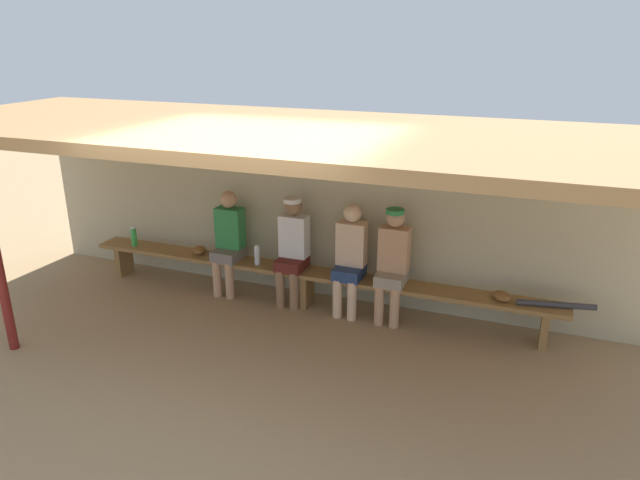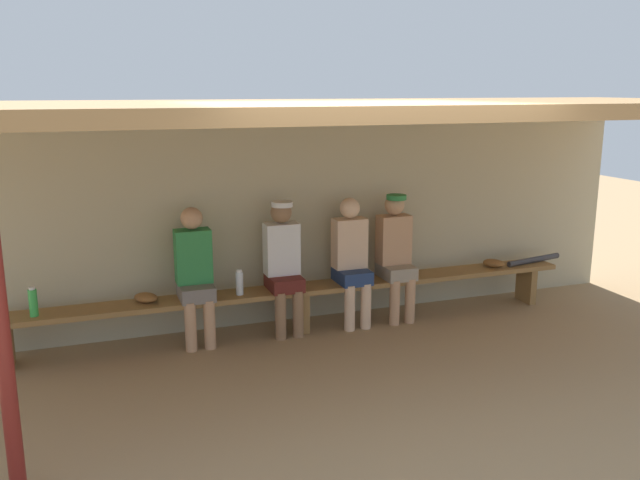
# 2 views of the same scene
# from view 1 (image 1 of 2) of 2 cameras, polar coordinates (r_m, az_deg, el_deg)

# --- Properties ---
(ground_plane) EXTENTS (24.00, 24.00, 0.00)m
(ground_plane) POSITION_cam_1_polar(r_m,az_deg,el_deg) (6.03, -6.97, -12.36)
(ground_plane) COLOR #9E7F59
(back_wall) EXTENTS (8.00, 0.20, 2.20)m
(back_wall) POSITION_cam_1_polar(r_m,az_deg,el_deg) (7.24, 0.01, 2.98)
(back_wall) COLOR #B7AD8C
(back_wall) RESTS_ON ground
(dugout_roof) EXTENTS (8.00, 2.80, 0.12)m
(dugout_roof) POSITION_cam_1_polar(r_m,az_deg,el_deg) (5.81, -4.66, 10.47)
(dugout_roof) COLOR #9E7547
(dugout_roof) RESTS_ON back_wall
(bench) EXTENTS (6.00, 0.36, 0.46)m
(bench) POSITION_cam_1_polar(r_m,az_deg,el_deg) (7.09, -1.29, -3.53)
(bench) COLOR olive
(bench) RESTS_ON ground
(player_middle) EXTENTS (0.34, 0.42, 1.34)m
(player_middle) POSITION_cam_1_polar(r_m,az_deg,el_deg) (6.66, 7.15, -1.94)
(player_middle) COLOR gray
(player_middle) RESTS_ON ground
(player_in_blue) EXTENTS (0.34, 0.42, 1.34)m
(player_in_blue) POSITION_cam_1_polar(r_m,az_deg,el_deg) (6.79, 2.98, -1.52)
(player_in_blue) COLOR navy
(player_in_blue) RESTS_ON ground
(player_with_sunglasses) EXTENTS (0.34, 0.42, 1.34)m
(player_with_sunglasses) POSITION_cam_1_polar(r_m,az_deg,el_deg) (7.42, -8.99, 0.12)
(player_with_sunglasses) COLOR slate
(player_with_sunglasses) RESTS_ON ground
(player_in_red) EXTENTS (0.34, 0.42, 1.34)m
(player_in_red) POSITION_cam_1_polar(r_m,az_deg,el_deg) (7.03, -2.72, -0.61)
(player_in_red) COLOR #591E19
(player_in_red) RESTS_ON ground
(water_bottle_orange) EXTENTS (0.08, 0.08, 0.27)m
(water_bottle_orange) POSITION_cam_1_polar(r_m,az_deg,el_deg) (8.21, -17.82, 0.31)
(water_bottle_orange) COLOR green
(water_bottle_orange) RESTS_ON bench
(water_bottle_clear) EXTENTS (0.07, 0.07, 0.25)m
(water_bottle_clear) POSITION_cam_1_polar(r_m,az_deg,el_deg) (7.24, -6.19, -1.50)
(water_bottle_clear) COLOR silver
(water_bottle_clear) RESTS_ON bench
(baseball_glove_dark_brown) EXTENTS (0.29, 0.29, 0.09)m
(baseball_glove_dark_brown) POSITION_cam_1_polar(r_m,az_deg,el_deg) (7.74, -11.80, -0.97)
(baseball_glove_dark_brown) COLOR brown
(baseball_glove_dark_brown) RESTS_ON bench
(baseball_glove_tan) EXTENTS (0.28, 0.29, 0.09)m
(baseball_glove_tan) POSITION_cam_1_polar(r_m,az_deg,el_deg) (6.59, 17.42, -5.27)
(baseball_glove_tan) COLOR brown
(baseball_glove_tan) RESTS_ON bench
(baseball_bat) EXTENTS (0.80, 0.22, 0.07)m
(baseball_bat) POSITION_cam_1_polar(r_m,az_deg,el_deg) (6.61, 22.19, -5.91)
(baseball_bat) COLOR #333338
(baseball_bat) RESTS_ON bench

